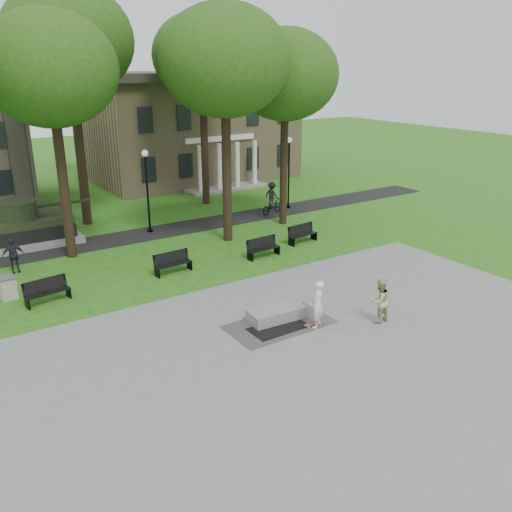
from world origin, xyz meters
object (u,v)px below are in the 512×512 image
(cyclist, at_px, (272,201))
(friend_watching, at_px, (379,301))
(skateboarder, at_px, (317,304))
(concrete_block, at_px, (276,314))
(trash_bin, at_px, (8,288))
(park_bench_0, at_px, (47,290))

(cyclist, bearing_deg, friend_watching, 140.83)
(skateboarder, distance_m, cyclist, 16.17)
(concrete_block, height_order, friend_watching, friend_watching)
(concrete_block, height_order, skateboarder, skateboarder)
(friend_watching, xyz_separation_m, trash_bin, (-11.18, 10.06, -0.40))
(skateboarder, height_order, trash_bin, skateboarder)
(concrete_block, bearing_deg, skateboarder, -56.72)
(skateboarder, bearing_deg, trash_bin, -78.85)
(friend_watching, relative_size, cyclist, 0.83)
(trash_bin, bearing_deg, cyclist, 16.53)
(skateboarder, bearing_deg, cyclist, -152.75)
(concrete_block, xyz_separation_m, skateboarder, (0.88, -1.33, 0.68))
(cyclist, height_order, trash_bin, cyclist)
(skateboarder, distance_m, park_bench_0, 11.01)
(concrete_block, xyz_separation_m, trash_bin, (-8.11, 7.76, 0.24))
(skateboarder, distance_m, trash_bin, 12.80)
(park_bench_0, bearing_deg, friend_watching, -49.82)
(cyclist, relative_size, trash_bin, 2.17)
(skateboarder, bearing_deg, friend_watching, 122.79)
(park_bench_0, bearing_deg, trash_bin, 126.48)
(friend_watching, xyz_separation_m, cyclist, (5.71, 15.07, -0.03))
(trash_bin, bearing_deg, friend_watching, -41.97)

